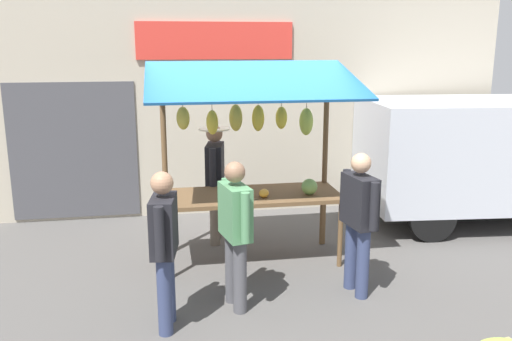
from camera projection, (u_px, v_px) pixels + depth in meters
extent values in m
plane|color=#514F4C|center=(252.00, 260.00, 7.00)|extent=(40.00, 40.00, 0.00)
cube|color=#B2A893|center=(229.00, 108.00, 8.71)|extent=(9.00, 0.25, 3.40)
cube|color=red|center=(215.00, 41.00, 8.29)|extent=(2.40, 0.06, 0.56)
cube|color=#47474C|center=(74.00, 151.00, 8.32)|extent=(1.90, 0.04, 2.10)
cube|color=brown|center=(252.00, 196.00, 6.80)|extent=(2.20, 0.90, 0.05)
cylinder|color=brown|center=(170.00, 245.00, 6.35)|extent=(0.06, 0.06, 0.83)
cylinder|color=brown|center=(340.00, 235.00, 6.70)|extent=(0.06, 0.06, 0.83)
cylinder|color=brown|center=(169.00, 224.00, 7.10)|extent=(0.06, 0.06, 0.83)
cylinder|color=brown|center=(322.00, 215.00, 7.45)|extent=(0.06, 0.06, 0.83)
cylinder|color=brown|center=(165.00, 167.00, 6.93)|extent=(0.07, 0.07, 2.35)
cylinder|color=brown|center=(325.00, 161.00, 7.28)|extent=(0.07, 0.07, 2.35)
cylinder|color=brown|center=(247.00, 89.00, 6.88)|extent=(2.12, 0.06, 0.06)
cube|color=#19518C|center=(254.00, 80.00, 6.32)|extent=(2.50, 1.46, 0.39)
cylinder|color=brown|center=(307.00, 98.00, 6.99)|extent=(0.01, 0.01, 0.25)
ellipsoid|color=#B2CC4C|center=(306.00, 122.00, 7.06)|extent=(0.24, 0.25, 0.36)
cylinder|color=brown|center=(282.00, 98.00, 6.97)|extent=(0.01, 0.01, 0.23)
ellipsoid|color=yellow|center=(281.00, 118.00, 7.03)|extent=(0.21, 0.23, 0.29)
cylinder|color=brown|center=(258.00, 97.00, 6.94)|extent=(0.01, 0.01, 0.21)
ellipsoid|color=yellow|center=(258.00, 118.00, 7.01)|extent=(0.18, 0.15, 0.34)
cylinder|color=brown|center=(236.00, 97.00, 6.89)|extent=(0.01, 0.01, 0.19)
ellipsoid|color=gold|center=(236.00, 118.00, 6.95)|extent=(0.23, 0.25, 0.35)
cylinder|color=brown|center=(212.00, 100.00, 6.78)|extent=(0.01, 0.01, 0.25)
ellipsoid|color=yellow|center=(212.00, 122.00, 6.85)|extent=(0.20, 0.22, 0.31)
cylinder|color=brown|center=(182.00, 98.00, 6.79)|extent=(0.01, 0.01, 0.21)
ellipsoid|color=gold|center=(183.00, 118.00, 6.85)|extent=(0.22, 0.20, 0.29)
sphere|color=#729E4C|center=(309.00, 187.00, 6.74)|extent=(0.20, 0.20, 0.20)
ellipsoid|color=gold|center=(264.00, 193.00, 6.63)|extent=(0.17, 0.21, 0.10)
cylinder|color=#726656|center=(217.00, 210.00, 7.69)|extent=(0.14, 0.14, 0.81)
cylinder|color=#726656|center=(215.00, 216.00, 7.43)|extent=(0.14, 0.14, 0.81)
cube|color=black|center=(215.00, 165.00, 7.40)|extent=(0.31, 0.52, 0.57)
cylinder|color=black|center=(217.00, 159.00, 7.69)|extent=(0.09, 0.09, 0.53)
cylinder|color=black|center=(213.00, 168.00, 7.09)|extent=(0.09, 0.09, 0.53)
sphere|color=#8C664C|center=(214.00, 134.00, 7.30)|extent=(0.22, 0.22, 0.22)
cylinder|color=beige|center=(214.00, 129.00, 7.28)|extent=(0.42, 0.42, 0.02)
cylinder|color=navy|center=(165.00, 297.00, 5.13)|extent=(0.14, 0.14, 0.78)
cylinder|color=navy|center=(168.00, 285.00, 5.38)|extent=(0.14, 0.14, 0.78)
cube|color=black|center=(164.00, 225.00, 5.10)|extent=(0.28, 0.49, 0.55)
cylinder|color=black|center=(159.00, 234.00, 4.81)|extent=(0.09, 0.09, 0.51)
cylinder|color=black|center=(167.00, 214.00, 5.38)|extent=(0.09, 0.09, 0.51)
sphere|color=#A87A5B|center=(162.00, 183.00, 5.00)|extent=(0.21, 0.21, 0.21)
cylinder|color=#4C4C51|center=(240.00, 277.00, 5.55)|extent=(0.14, 0.14, 0.78)
cylinder|color=#4C4C51|center=(232.00, 267.00, 5.79)|extent=(0.14, 0.14, 0.78)
cube|color=#518C5B|center=(235.00, 211.00, 5.52)|extent=(0.31, 0.50, 0.55)
cylinder|color=#518C5B|center=(245.00, 218.00, 5.25)|extent=(0.09, 0.09, 0.51)
cylinder|color=#518C5B|center=(226.00, 202.00, 5.78)|extent=(0.09, 0.09, 0.51)
sphere|color=#8C664C|center=(235.00, 172.00, 5.42)|extent=(0.21, 0.21, 0.21)
cylinder|color=navy|center=(363.00, 264.00, 5.87)|extent=(0.14, 0.14, 0.79)
cylinder|color=navy|center=(351.00, 255.00, 6.11)|extent=(0.14, 0.14, 0.79)
cube|color=black|center=(359.00, 201.00, 5.84)|extent=(0.29, 0.50, 0.56)
cylinder|color=black|center=(374.00, 207.00, 5.56)|extent=(0.09, 0.09, 0.51)
cylinder|color=black|center=(346.00, 192.00, 6.11)|extent=(0.09, 0.09, 0.51)
sphere|color=tan|center=(361.00, 163.00, 5.74)|extent=(0.22, 0.22, 0.22)
cube|color=silver|center=(508.00, 150.00, 8.34)|extent=(4.55, 2.23, 1.55)
cube|color=black|center=(426.00, 134.00, 8.17)|extent=(1.56, 1.93, 0.68)
cylinder|color=black|center=(432.00, 218.00, 7.59)|extent=(0.67, 0.24, 0.66)
cylinder|color=black|center=(393.00, 187.00, 9.21)|extent=(0.67, 0.24, 0.66)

